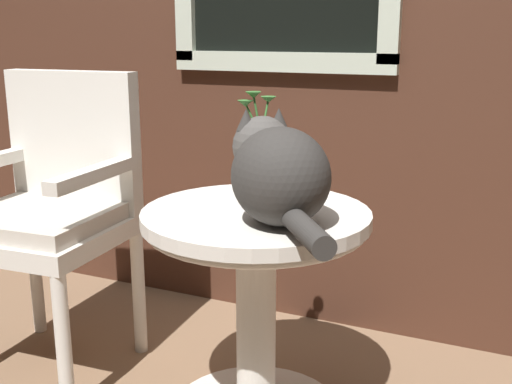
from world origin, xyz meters
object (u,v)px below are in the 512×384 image
at_px(wicker_side_table, 256,284).
at_px(pewter_vase_with_ivy, 261,165).
at_px(cat, 277,171).
at_px(wicker_chair, 53,202).

bearing_deg(wicker_side_table, pewter_vase_with_ivy, 108.88).
height_order(cat, pewter_vase_with_ivy, pewter_vase_with_ivy).
distance_m(wicker_side_table, pewter_vase_with_ivy, 0.33).
xyz_separation_m(wicker_side_table, pewter_vase_with_ivy, (-0.05, 0.14, 0.30)).
height_order(wicker_chair, pewter_vase_with_ivy, wicker_chair).
relative_size(wicker_side_table, cat, 1.25).
distance_m(cat, pewter_vase_with_ivy, 0.24).
height_order(wicker_side_table, pewter_vase_with_ivy, pewter_vase_with_ivy).
height_order(wicker_side_table, wicker_chair, wicker_chair).
xyz_separation_m(cat, pewter_vase_with_ivy, (-0.13, 0.20, -0.03)).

